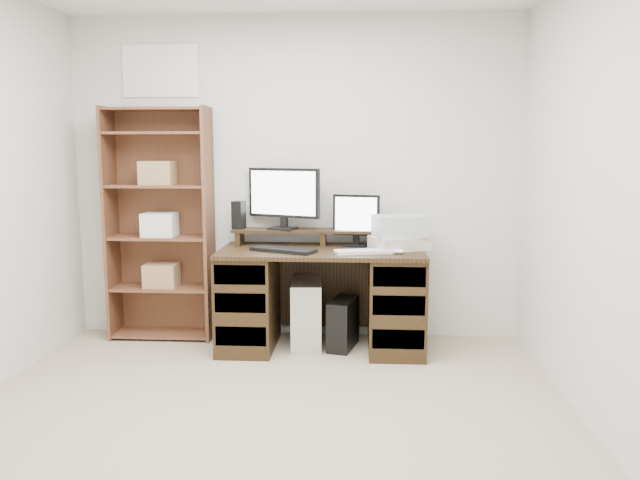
# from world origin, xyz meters

# --- Properties ---
(room) EXTENTS (3.54, 4.04, 2.54)m
(room) POSITION_xyz_m (-0.00, 0.00, 1.25)
(room) COLOR tan
(room) RESTS_ON ground
(desk) EXTENTS (1.50, 0.70, 0.75)m
(desk) POSITION_xyz_m (0.23, 1.64, 0.39)
(desk) COLOR black
(desk) RESTS_ON ground
(riser_shelf) EXTENTS (1.40, 0.22, 0.12)m
(riser_shelf) POSITION_xyz_m (0.23, 1.85, 0.84)
(riser_shelf) COLOR black
(riser_shelf) RESTS_ON desk
(monitor_wide) EXTENTS (0.56, 0.25, 0.47)m
(monitor_wide) POSITION_xyz_m (-0.07, 1.85, 1.13)
(monitor_wide) COLOR black
(monitor_wide) RESTS_ON riser_shelf
(monitor_small) EXTENTS (0.36, 0.16, 0.39)m
(monitor_small) POSITION_xyz_m (0.49, 1.82, 0.96)
(monitor_small) COLOR black
(monitor_small) RESTS_ON desk
(speaker) EXTENTS (0.11, 0.11, 0.21)m
(speaker) POSITION_xyz_m (-0.42, 1.86, 0.98)
(speaker) COLOR black
(speaker) RESTS_ON riser_shelf
(keyboard_black) EXTENTS (0.50, 0.34, 0.03)m
(keyboard_black) POSITION_xyz_m (-0.04, 1.52, 0.76)
(keyboard_black) COLOR black
(keyboard_black) RESTS_ON desk
(keyboard_white) EXTENTS (0.49, 0.25, 0.02)m
(keyboard_white) POSITION_xyz_m (0.57, 1.50, 0.76)
(keyboard_white) COLOR silver
(keyboard_white) RESTS_ON desk
(mouse) EXTENTS (0.09, 0.06, 0.04)m
(mouse) POSITION_xyz_m (0.79, 1.47, 0.77)
(mouse) COLOR silver
(mouse) RESTS_ON desk
(printer) EXTENTS (0.47, 0.42, 0.10)m
(printer) POSITION_xyz_m (0.80, 1.68, 0.80)
(printer) COLOR #BAB5A2
(printer) RESTS_ON desk
(basket) EXTENTS (0.41, 0.34, 0.16)m
(basket) POSITION_xyz_m (0.80, 1.68, 0.92)
(basket) COLOR #A7ACB2
(basket) RESTS_ON printer
(tower_silver) EXTENTS (0.25, 0.51, 0.50)m
(tower_silver) POSITION_xyz_m (0.12, 1.70, 0.25)
(tower_silver) COLOR silver
(tower_silver) RESTS_ON ground
(tower_black) EXTENTS (0.24, 0.40, 0.37)m
(tower_black) POSITION_xyz_m (0.39, 1.65, 0.19)
(tower_black) COLOR black
(tower_black) RESTS_ON ground
(bookshelf) EXTENTS (0.80, 0.30, 1.80)m
(bookshelf) POSITION_xyz_m (-1.04, 1.86, 0.92)
(bookshelf) COLOR brown
(bookshelf) RESTS_ON ground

